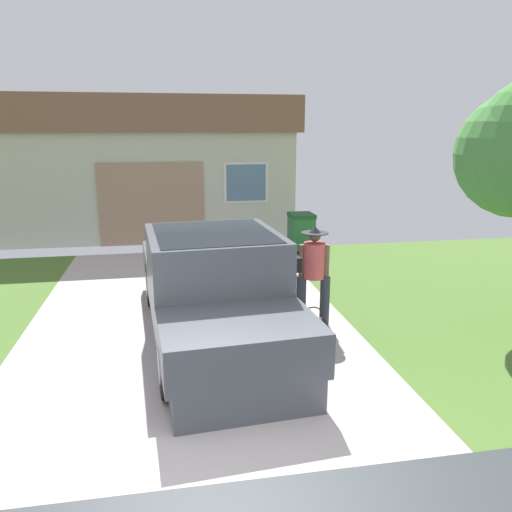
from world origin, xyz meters
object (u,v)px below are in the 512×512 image
object	(u,v)px
pickup_truck	(214,294)
house_with_garage	(131,163)
handbag	(312,325)
wheeled_trash_bin	(301,231)
person_with_hat	(314,271)

from	to	relation	value
pickup_truck	house_with_garage	bearing A→B (deg)	-84.39
handbag	house_with_garage	distance (m)	10.69
pickup_truck	wheeled_trash_bin	bearing A→B (deg)	-122.11
house_with_garage	person_with_hat	bearing A→B (deg)	-70.83
handbag	wheeled_trash_bin	world-z (taller)	wheeled_trash_bin
pickup_truck	house_with_garage	xyz separation A→B (m)	(-1.75, 9.98, 1.30)
house_with_garage	wheeled_trash_bin	distance (m)	6.72
person_with_hat	house_with_garage	xyz separation A→B (m)	(-3.37, 9.68, 1.11)
house_with_garage	pickup_truck	bearing A→B (deg)	-80.07
house_with_garage	wheeled_trash_bin	xyz separation A→B (m)	(4.51, -4.75, -1.49)
pickup_truck	handbag	size ratio (longest dim) A/B	12.64
pickup_truck	wheeled_trash_bin	xyz separation A→B (m)	(2.76, 5.23, -0.19)
pickup_truck	handbag	world-z (taller)	pickup_truck
house_with_garage	wheeled_trash_bin	size ratio (longest dim) A/B	9.81
person_with_hat	house_with_garage	world-z (taller)	house_with_garage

